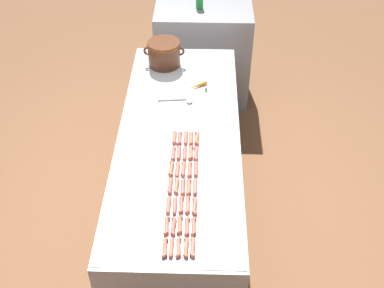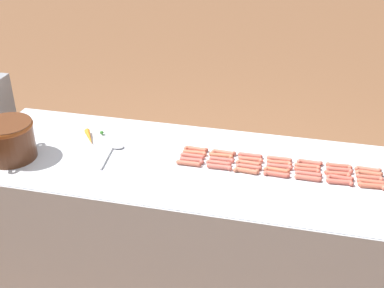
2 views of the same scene
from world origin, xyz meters
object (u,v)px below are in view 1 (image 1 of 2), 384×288
hot_dog_2 (168,205)px  hot_dog_8 (173,226)px  hot_dog_26 (191,153)px  hot_dog_1 (167,226)px  hot_dog_15 (180,225)px  hot_dog_17 (183,187)px  hot_dog_22 (187,226)px  hot_dog_7 (171,248)px  soda_can (200,2)px  hot_dog_33 (196,154)px  hot_dog_13 (180,138)px  bean_pot (164,52)px  hot_dog_20 (186,138)px  hot_dog_9 (175,206)px  hot_dog_27 (191,138)px  hot_dog_14 (178,247)px  hot_dog_23 (188,205)px  hot_dog_16 (181,205)px  hot_dog_12 (179,153)px  hot_dog_11 (177,170)px  hot_dog_18 (183,169)px  hot_dog_32 (196,169)px  hot_dog_4 (171,168)px  hot_dog_5 (173,153)px  serving_spoon (184,101)px  hot_dog_3 (170,186)px  hot_dog_0 (165,248)px  hot_dog_10 (177,186)px  hot_dog_28 (193,247)px  hot_dog_29 (194,226)px  hot_dog_21 (186,248)px  carrot (197,86)px  hot_dog_19 (185,154)px  hot_dog_31 (195,187)px  hot_dog_24 (189,187)px  back_cabinet (203,51)px

hot_dog_2 → hot_dog_8: size_ratio=1.00×
hot_dog_26 → hot_dog_2: bearing=-104.3°
hot_dog_1 → hot_dog_15: same height
hot_dog_17 → hot_dog_22: (0.04, -0.30, 0.00)m
hot_dog_7 → soda_can: soda_can is taller
hot_dog_15 → hot_dog_33: size_ratio=1.00×
hot_dog_13 → bean_pot: bearing=100.2°
hot_dog_13 → hot_dog_20: (0.04, 0.01, 0.00)m
hot_dog_9 → hot_dog_13: bearing=90.1°
hot_dog_8 → hot_dog_27: size_ratio=1.00×
hot_dog_14 → hot_dog_23: size_ratio=1.00×
hot_dog_16 → hot_dog_12: bearing=94.6°
hot_dog_11 → hot_dog_18: same height
hot_dog_26 → hot_dog_32: same height
hot_dog_4 → hot_dog_5: bearing=88.1°
hot_dog_1 → serving_spoon: hot_dog_1 is taller
hot_dog_20 → hot_dog_9: bearing=-93.9°
hot_dog_3 → hot_dog_26: 0.33m
hot_dog_0 → hot_dog_17: same height
hot_dog_0 → hot_dog_4: (-0.00, 0.61, 0.00)m
hot_dog_4 → hot_dog_7: 0.61m
hot_dog_15 → hot_dog_4: bearing=99.6°
hot_dog_8 → hot_dog_26: bearing=82.7°
hot_dog_7 → hot_dog_10: same height
hot_dog_28 → hot_dog_29: (0.00, 0.14, 0.00)m
hot_dog_9 → hot_dog_21: same height
hot_dog_14 → hot_dog_22: same height
hot_dog_12 → carrot: size_ratio=0.83×
hot_dog_1 → hot_dog_27: 0.77m
hot_dog_3 → hot_dog_29: size_ratio=1.00×
hot_dog_7 → hot_dog_33: 0.76m
hot_dog_28 → hot_dog_4: bearing=104.2°
soda_can → hot_dog_5: bearing=-94.3°
hot_dog_8 → hot_dog_12: same height
hot_dog_4 → hot_dog_19: same height
hot_dog_11 → hot_dog_19: bearing=74.9°
hot_dog_16 → hot_dog_26: bearing=84.7°
hot_dog_2 → soda_can: soda_can is taller
hot_dog_31 → carrot: (-0.01, 1.07, 0.00)m
hot_dog_8 → hot_dog_14: same height
hot_dog_2 → hot_dog_8: bearing=-76.1°
hot_dog_9 → hot_dog_10: 0.16m
hot_dog_23 → hot_dog_28: same height
hot_dog_8 → hot_dog_26: (0.08, 0.62, 0.00)m
hot_dog_16 → bean_pot: bean_pot is taller
hot_dog_19 → hot_dog_21: bearing=-87.1°
hot_dog_1 → serving_spoon: bearing=87.9°
hot_dog_24 → hot_dog_27: size_ratio=1.00×
hot_dog_2 → hot_dog_33: bearing=71.4°
hot_dog_3 → back_cabinet: bearing=85.3°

